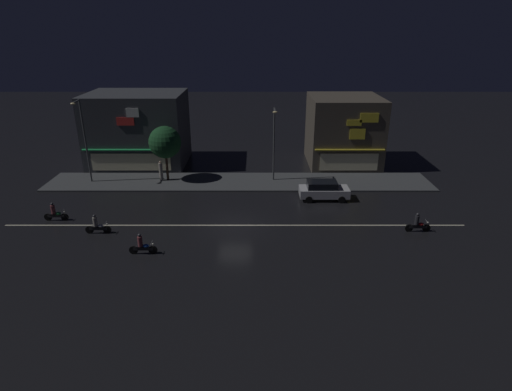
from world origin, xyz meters
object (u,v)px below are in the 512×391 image
(streetlamp_mid, at_px, (274,139))
(pedestrian_on_sidewalk, at_px, (161,171))
(motorcycle_following, at_px, (142,246))
(motorcycle_trailing_far, at_px, (97,226))
(streetlamp_west, at_px, (84,135))
(parked_car_near_kerb, at_px, (324,190))
(motorcycle_lead, at_px, (55,213))
(traffic_cone, at_px, (305,193))
(motorcycle_opposite_lane, at_px, (418,224))

(streetlamp_mid, relative_size, pedestrian_on_sidewalk, 3.59)
(motorcycle_following, distance_m, motorcycle_trailing_far, 5.03)
(streetlamp_west, bearing_deg, motorcycle_trailing_far, -67.41)
(parked_car_near_kerb, xyz_separation_m, motorcycle_lead, (-21.66, -4.38, -0.24))
(pedestrian_on_sidewalk, bearing_deg, streetlamp_mid, -16.56)
(streetlamp_mid, relative_size, motorcycle_following, 3.74)
(motorcycle_lead, relative_size, motorcycle_trailing_far, 1.00)
(motorcycle_lead, relative_size, traffic_cone, 3.45)
(streetlamp_west, distance_m, motorcycle_opposite_lane, 30.13)
(streetlamp_west, relative_size, motorcycle_trailing_far, 4.17)
(parked_car_near_kerb, xyz_separation_m, motorcycle_following, (-13.53, -9.56, -0.24))
(streetlamp_west, height_order, motorcycle_trailing_far, streetlamp_west)
(motorcycle_lead, xyz_separation_m, motorcycle_opposite_lane, (27.70, -1.90, 0.00))
(parked_car_near_kerb, bearing_deg, motorcycle_opposite_lane, -46.11)
(streetlamp_mid, distance_m, motorcycle_trailing_far, 17.73)
(parked_car_near_kerb, distance_m, motorcycle_trailing_far, 18.78)
(parked_car_near_kerb, distance_m, motorcycle_opposite_lane, 8.72)
(parked_car_near_kerb, relative_size, traffic_cone, 7.82)
(pedestrian_on_sidewalk, height_order, motorcycle_lead, pedestrian_on_sidewalk)
(streetlamp_mid, bearing_deg, pedestrian_on_sidewalk, 179.95)
(pedestrian_on_sidewalk, relative_size, parked_car_near_kerb, 0.46)
(motorcycle_opposite_lane, xyz_separation_m, traffic_cone, (-7.53, 7.10, -0.36))
(parked_car_near_kerb, height_order, motorcycle_lead, parked_car_near_kerb)
(streetlamp_mid, bearing_deg, parked_car_near_kerb, -46.65)
(parked_car_near_kerb, xyz_separation_m, motorcycle_opposite_lane, (6.04, -6.28, -0.24))
(motorcycle_lead, height_order, motorcycle_trailing_far, same)
(motorcycle_opposite_lane, relative_size, motorcycle_trailing_far, 1.00)
(motorcycle_trailing_far, bearing_deg, motorcycle_following, 142.94)
(streetlamp_west, relative_size, parked_car_near_kerb, 1.84)
(streetlamp_mid, xyz_separation_m, motorcycle_trailing_far, (-13.37, -11.04, -3.70))
(parked_car_near_kerb, height_order, motorcycle_following, parked_car_near_kerb)
(streetlamp_west, relative_size, motorcycle_lead, 4.17)
(streetlamp_west, xyz_separation_m, streetlamp_mid, (17.77, 0.47, -0.43))
(streetlamp_west, height_order, motorcycle_lead, streetlamp_west)
(motorcycle_following, height_order, motorcycle_opposite_lane, same)
(streetlamp_mid, xyz_separation_m, parked_car_near_kerb, (4.21, -4.46, -3.46))
(pedestrian_on_sidewalk, distance_m, motorcycle_lead, 10.96)
(streetlamp_west, bearing_deg, motorcycle_following, -58.05)
(streetlamp_west, height_order, parked_car_near_kerb, streetlamp_west)
(motorcycle_lead, height_order, traffic_cone, motorcycle_lead)
(pedestrian_on_sidewalk, bearing_deg, motorcycle_lead, -142.61)
(streetlamp_mid, bearing_deg, motorcycle_lead, -153.12)
(motorcycle_following, xyz_separation_m, traffic_cone, (12.04, 10.38, -0.36))
(motorcycle_following, bearing_deg, pedestrian_on_sidewalk, -91.25)
(streetlamp_mid, bearing_deg, streetlamp_west, -178.48)
(motorcycle_trailing_far, relative_size, traffic_cone, 3.45)
(parked_car_near_kerb, bearing_deg, pedestrian_on_sidewalk, 163.60)
(streetlamp_mid, bearing_deg, motorcycle_opposite_lane, -46.33)
(streetlamp_west, distance_m, parked_car_near_kerb, 22.68)
(motorcycle_lead, height_order, motorcycle_opposite_lane, same)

